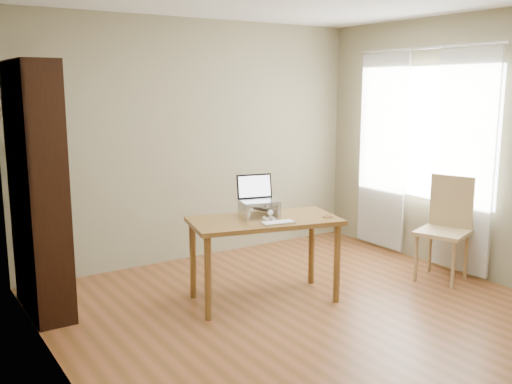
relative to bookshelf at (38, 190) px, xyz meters
name	(u,v)px	position (x,y,z in m)	size (l,w,h in m)	color
room	(334,164)	(1.86, -1.54, 0.25)	(4.04, 4.54, 2.64)	brown
bookshelf	(38,190)	(0.00, 0.00, 0.00)	(0.30, 0.90, 2.10)	black
curtains	(420,155)	(3.75, -0.75, 0.12)	(0.03, 1.90, 2.25)	white
desk	(264,231)	(1.70, -0.83, -0.41)	(1.41, 0.93, 0.75)	brown
laptop_stand	(259,208)	(1.70, -0.75, -0.22)	(0.32, 0.25, 0.13)	silver
laptop	(256,195)	(1.70, -0.69, -0.11)	(0.37, 0.34, 0.23)	silver
keyboard	(278,223)	(1.69, -1.05, -0.29)	(0.31, 0.18, 0.02)	silver
coaster	(328,217)	(2.20, -1.09, -0.30)	(0.09, 0.09, 0.01)	brown
cat	(260,208)	(1.72, -0.72, -0.23)	(0.26, 0.49, 0.16)	#403832
chair	(449,224)	(3.53, -1.34, -0.49)	(0.58, 0.58, 1.02)	tan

